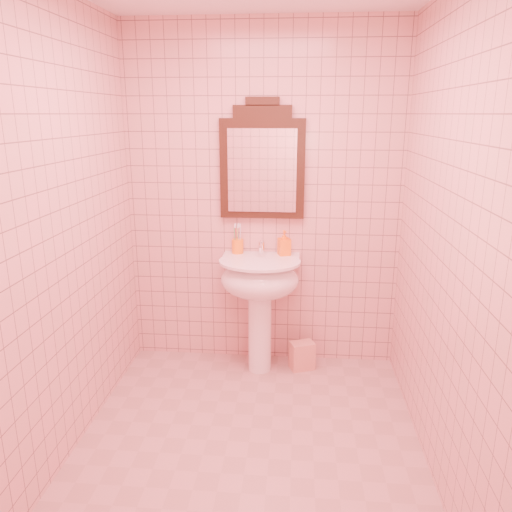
# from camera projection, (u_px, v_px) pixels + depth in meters

# --- Properties ---
(floor) EXTENTS (2.20, 2.20, 0.00)m
(floor) POSITION_uv_depth(u_px,v_px,m) (249.00, 442.00, 2.93)
(floor) COLOR tan
(floor) RESTS_ON ground
(back_wall) EXTENTS (2.00, 0.02, 2.50)m
(back_wall) POSITION_uv_depth(u_px,v_px,m) (263.00, 201.00, 3.64)
(back_wall) COLOR #D69F95
(back_wall) RESTS_ON floor
(pedestal_sink) EXTENTS (0.58, 0.58, 0.86)m
(pedestal_sink) POSITION_uv_depth(u_px,v_px,m) (260.00, 287.00, 3.59)
(pedestal_sink) COLOR white
(pedestal_sink) RESTS_ON floor
(faucet) EXTENTS (0.04, 0.16, 0.11)m
(faucet) POSITION_uv_depth(u_px,v_px,m) (261.00, 247.00, 3.65)
(faucet) COLOR white
(faucet) RESTS_ON pedestal_sink
(mirror) EXTENTS (0.61, 0.06, 0.85)m
(mirror) POSITION_uv_depth(u_px,v_px,m) (262.00, 164.00, 3.54)
(mirror) COLOR black
(mirror) RESTS_ON back_wall
(toothbrush_cup) EXTENTS (0.09, 0.09, 0.20)m
(toothbrush_cup) POSITION_uv_depth(u_px,v_px,m) (238.00, 246.00, 3.69)
(toothbrush_cup) COLOR orange
(toothbrush_cup) RESTS_ON pedestal_sink
(soap_dispenser) EXTENTS (0.11, 0.11, 0.18)m
(soap_dispenser) POSITION_uv_depth(u_px,v_px,m) (284.00, 243.00, 3.63)
(soap_dispenser) COLOR orange
(soap_dispenser) RESTS_ON pedestal_sink
(towel) EXTENTS (0.20, 0.17, 0.21)m
(towel) POSITION_uv_depth(u_px,v_px,m) (302.00, 356.00, 3.76)
(towel) COLOR pink
(towel) RESTS_ON floor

